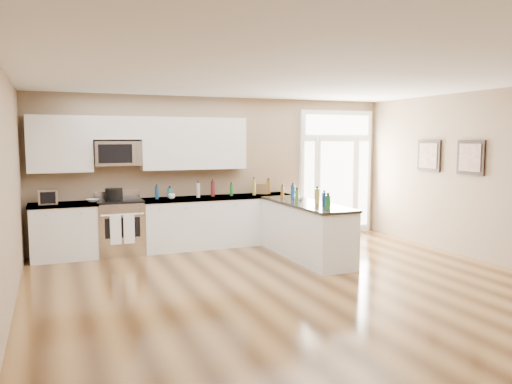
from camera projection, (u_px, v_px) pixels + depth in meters
ground at (324, 304)px, 6.09m from camera, size 8.00×8.00×0.00m
room_shell at (326, 164)px, 5.91m from camera, size 8.00×8.00×8.00m
back_cabinet_left at (64, 233)px, 8.36m from camera, size 1.10×0.66×0.94m
back_cabinet_right at (219, 223)px, 9.38m from camera, size 2.85×0.66×0.94m
peninsula_cabinet at (306, 232)px, 8.45m from camera, size 0.69×2.32×0.94m
upper_cabinet_left at (60, 144)px, 8.33m from camera, size 1.04×0.33×0.95m
upper_cabinet_right at (194, 144)px, 9.20m from camera, size 1.94×0.33×0.95m
upper_cabinet_short at (117, 128)px, 8.65m from camera, size 0.82×0.33×0.40m
microwave at (118, 153)px, 8.66m from camera, size 0.78×0.41×0.42m
entry_door at (336, 172)px, 10.55m from camera, size 1.70×0.10×2.60m
wall_art_near at (429, 156)px, 9.24m from camera, size 0.05×0.58×0.58m
wall_art_far at (471, 158)px, 8.32m from camera, size 0.05×0.58×0.58m
kitchen_range at (120, 227)px, 8.70m from camera, size 0.78×0.69×1.08m
stockpot at (114, 194)px, 8.58m from camera, size 0.36×0.36×0.23m
toaster_oven at (48, 197)px, 8.14m from camera, size 0.30×0.23×0.25m
cardboard_box at (262, 189)px, 9.78m from camera, size 0.29×0.26×0.20m
bowl_left at (92, 200)px, 8.49m from camera, size 0.27×0.27×0.05m
bowl_peninsula at (299, 198)px, 8.78m from camera, size 0.21×0.21×0.05m
cup_counter at (172, 196)px, 8.91m from camera, size 0.13×0.13×0.09m
counter_bottles at (257, 192)px, 8.86m from camera, size 2.40×2.46×0.31m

